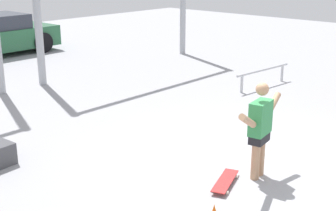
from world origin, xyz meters
The scene contains 4 objects.
ground_plane centered at (0.00, 0.00, 0.00)m, with size 36.00×36.00×0.00m, color #9E9EA3.
skateboarder centered at (-0.31, -0.50, 0.82)m, with size 1.39×0.31×1.50m.
skateboard centered at (-0.87, -0.30, 0.06)m, with size 0.84×0.48×0.08m.
grind_rail centered at (4.35, 2.28, 0.37)m, with size 2.10×0.25×0.48m.
Camera 1 is at (-6.06, -3.92, 3.21)m, focal length 50.00 mm.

